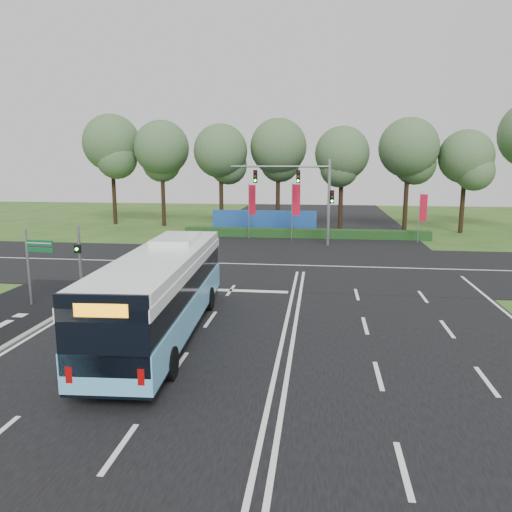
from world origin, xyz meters
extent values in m
plane|color=#26521B|center=(0.00, 0.00, 0.00)|extent=(120.00, 120.00, 0.00)
cube|color=black|center=(0.00, 0.00, 0.02)|extent=(20.00, 120.00, 0.04)
cube|color=black|center=(0.00, 12.00, 0.03)|extent=(120.00, 14.00, 0.05)
cube|color=gray|center=(-10.10, -3.00, 0.06)|extent=(0.25, 18.00, 0.12)
cube|color=#65B9EA|center=(-4.68, -2.15, 1.12)|extent=(3.34, 12.70, 1.15)
cube|color=black|center=(-4.68, -2.15, 0.60)|extent=(3.31, 12.63, 0.31)
cube|color=black|center=(-4.68, -2.15, 2.17)|extent=(3.23, 12.50, 0.99)
cube|color=white|center=(-4.68, -2.15, 2.80)|extent=(3.34, 12.70, 0.37)
cube|color=white|center=(-4.68, -2.15, 3.16)|extent=(3.26, 12.19, 0.37)
cube|color=white|center=(-4.83, 0.46, 3.48)|extent=(1.86, 3.23, 0.26)
cube|color=black|center=(-4.32, -8.36, 2.22)|extent=(2.54, 0.27, 2.30)
cube|color=orange|center=(-4.32, -8.40, 2.95)|extent=(1.47, 0.15, 0.37)
cylinder|color=black|center=(-6.11, 1.33, 0.54)|extent=(0.36, 1.10, 1.09)
cylinder|color=black|center=(-3.66, 1.47, 0.54)|extent=(0.36, 1.10, 1.09)
cylinder|color=black|center=(-5.68, -6.20, 0.54)|extent=(0.36, 1.10, 1.09)
cylinder|color=black|center=(-3.22, -6.05, 0.54)|extent=(0.36, 1.10, 1.09)
cylinder|color=gray|center=(-10.62, 2.95, 1.84)|extent=(0.15, 0.15, 3.67)
cube|color=black|center=(-10.62, 2.77, 2.52)|extent=(0.31, 0.22, 0.42)
sphere|color=#19F233|center=(-10.62, 2.67, 2.52)|extent=(0.15, 0.15, 0.15)
cylinder|color=gray|center=(-12.31, 1.14, 1.86)|extent=(0.11, 0.11, 3.72)
cube|color=#0D4D27|center=(-11.62, 1.07, 3.07)|extent=(1.39, 0.21, 0.28)
cube|color=#0D4D27|center=(-11.62, 1.07, 2.74)|extent=(1.39, 0.21, 0.20)
cube|color=white|center=(-11.62, 1.03, 3.07)|extent=(1.29, 0.15, 0.04)
cylinder|color=gray|center=(-4.93, 23.19, 2.45)|extent=(0.08, 0.08, 4.90)
cube|color=red|center=(-4.60, 23.04, 3.49)|extent=(0.61, 0.31, 2.62)
cylinder|color=gray|center=(-1.10, 22.72, 2.50)|extent=(0.08, 0.08, 5.00)
cube|color=red|center=(-0.73, 22.72, 3.56)|extent=(0.67, 0.05, 2.67)
cylinder|color=gray|center=(9.56, 22.66, 2.11)|extent=(0.07, 0.07, 4.22)
cube|color=red|center=(9.86, 22.61, 3.00)|extent=(0.56, 0.13, 2.25)
cylinder|color=gray|center=(2.00, 20.50, 3.50)|extent=(0.24, 0.24, 7.00)
cylinder|color=gray|center=(-2.00, 20.50, 6.40)|extent=(8.00, 0.16, 0.16)
cube|color=black|center=(-0.50, 20.50, 5.60)|extent=(0.32, 0.28, 1.05)
cube|color=black|center=(-4.00, 20.50, 5.60)|extent=(0.32, 0.28, 1.05)
cube|color=black|center=(2.25, 20.50, 4.00)|extent=(0.32, 0.28, 1.05)
cube|color=#1A3D16|center=(0.00, 24.50, 0.40)|extent=(22.00, 1.20, 0.80)
cube|color=#1B4695|center=(-4.00, 27.00, 1.10)|extent=(10.00, 0.30, 2.20)
cylinder|color=black|center=(-21.12, 32.08, 4.16)|extent=(0.44, 0.44, 8.32)
sphere|color=#3D5A35|center=(-21.12, 32.08, 8.76)|extent=(6.13, 6.13, 6.13)
cylinder|color=black|center=(-15.31, 31.27, 3.90)|extent=(0.44, 0.44, 7.79)
sphere|color=#3D5A35|center=(-15.31, 31.27, 8.20)|extent=(5.74, 5.74, 5.74)
cylinder|color=black|center=(-8.87, 30.56, 3.73)|extent=(0.44, 0.44, 7.46)
sphere|color=#3D5A35|center=(-8.87, 30.56, 7.85)|extent=(5.50, 5.50, 5.50)
cylinder|color=black|center=(-3.08, 31.64, 3.93)|extent=(0.44, 0.44, 7.86)
sphere|color=#3D5A35|center=(-3.08, 31.64, 8.28)|extent=(5.79, 5.79, 5.79)
cylinder|color=black|center=(3.33, 30.12, 3.60)|extent=(0.44, 0.44, 7.20)
sphere|color=#3D5A35|center=(3.33, 30.12, 7.58)|extent=(5.31, 5.31, 5.31)
cylinder|color=black|center=(9.52, 29.47, 3.85)|extent=(0.44, 0.44, 7.69)
sphere|color=#3D5A35|center=(9.52, 29.47, 8.10)|extent=(5.67, 5.67, 5.67)
cylinder|color=black|center=(14.82, 29.60, 3.44)|extent=(0.44, 0.44, 6.88)
sphere|color=#3D5A35|center=(14.82, 29.60, 7.24)|extent=(5.07, 5.07, 5.07)
camera|label=1|loc=(1.32, -20.34, 6.78)|focal=35.00mm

